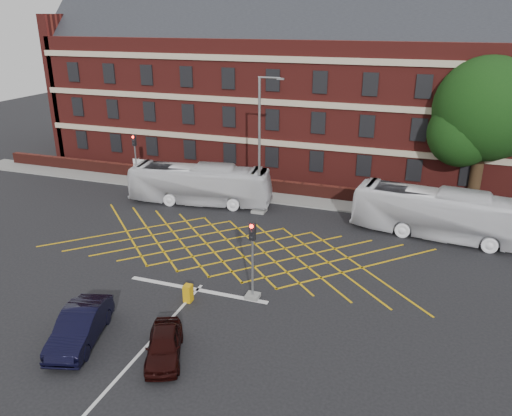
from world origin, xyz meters
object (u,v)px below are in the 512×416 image
(car_navy, at_px, (80,326))
(traffic_light_far, at_px, (136,163))
(deciduous_tree, at_px, (485,117))
(traffic_light_near, at_px, (252,268))
(car_maroon, at_px, (164,345))
(bus_left, at_px, (200,184))
(utility_cabinet, at_px, (188,293))
(street_lamp, at_px, (260,167))
(direction_signs, at_px, (139,167))
(bus_right, at_px, (442,214))

(car_navy, bearing_deg, traffic_light_far, 99.65)
(deciduous_tree, bearing_deg, traffic_light_near, -121.09)
(car_maroon, bearing_deg, traffic_light_near, 47.73)
(bus_left, bearing_deg, traffic_light_near, -151.72)
(car_navy, distance_m, car_maroon, 4.14)
(car_navy, relative_size, deciduous_tree, 0.41)
(traffic_light_near, height_order, utility_cabinet, traffic_light_near)
(street_lamp, bearing_deg, traffic_light_far, 165.73)
(bus_left, height_order, traffic_light_near, traffic_light_near)
(car_navy, relative_size, street_lamp, 0.47)
(bus_left, distance_m, traffic_light_far, 8.04)
(utility_cabinet, bearing_deg, car_maroon, -76.24)
(deciduous_tree, relative_size, street_lamp, 1.13)
(deciduous_tree, relative_size, traffic_light_near, 2.63)
(car_navy, relative_size, car_maroon, 1.27)
(car_navy, distance_m, street_lamp, 18.14)
(traffic_light_far, xyz_separation_m, direction_signs, (0.20, 0.11, -0.39))
(car_navy, distance_m, deciduous_tree, 31.14)
(traffic_light_near, height_order, street_lamp, street_lamp)
(bus_left, height_order, direction_signs, bus_left)
(bus_right, xyz_separation_m, utility_cabinet, (-12.18, -12.86, -1.15))
(car_maroon, bearing_deg, utility_cabinet, 79.85)
(street_lamp, height_order, direction_signs, street_lamp)
(car_maroon, height_order, street_lamp, street_lamp)
(bus_right, distance_m, direction_signs, 25.40)
(bus_left, xyz_separation_m, bus_right, (17.83, -0.59, 0.08))
(bus_left, height_order, traffic_light_far, traffic_light_far)
(car_navy, height_order, traffic_light_far, traffic_light_far)
(car_navy, distance_m, traffic_light_near, 8.62)
(traffic_light_near, distance_m, street_lamp, 12.38)
(bus_left, distance_m, utility_cabinet, 14.62)
(deciduous_tree, bearing_deg, street_lamp, -154.27)
(car_navy, xyz_separation_m, traffic_light_far, (-10.11, 20.96, 1.00))
(car_navy, xyz_separation_m, car_maroon, (4.13, 0.22, -0.14))
(bus_right, bearing_deg, street_lamp, 95.48)
(deciduous_tree, bearing_deg, car_navy, -124.98)
(traffic_light_far, distance_m, direction_signs, 0.45)
(car_maroon, height_order, traffic_light_near, traffic_light_near)
(car_maroon, xyz_separation_m, traffic_light_near, (1.94, 5.83, 1.14))
(bus_right, xyz_separation_m, direction_signs, (-25.14, 3.57, -0.24))
(bus_right, distance_m, utility_cabinet, 17.75)
(deciduous_tree, height_order, traffic_light_near, deciduous_tree)
(car_navy, height_order, street_lamp, street_lamp)
(traffic_light_far, bearing_deg, street_lamp, -14.27)
(utility_cabinet, bearing_deg, direction_signs, 128.27)
(deciduous_tree, height_order, traffic_light_far, deciduous_tree)
(car_maroon, height_order, utility_cabinet, car_maroon)
(traffic_light_far, relative_size, utility_cabinet, 4.59)
(car_maroon, distance_m, deciduous_tree, 28.86)
(car_maroon, relative_size, direction_signs, 1.65)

